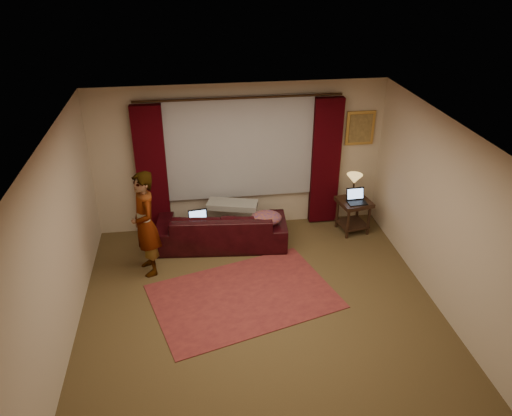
{
  "coord_description": "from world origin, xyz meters",
  "views": [
    {
      "loc": [
        -0.84,
        -5.45,
        4.57
      ],
      "look_at": [
        0.1,
        1.2,
        1.0
      ],
      "focal_mm": 35.0,
      "sensor_mm": 36.0,
      "label": 1
    }
  ],
  "objects_px": {
    "tiffany_lamp": "(354,186)",
    "laptop_table": "(358,197)",
    "sofa": "(222,222)",
    "laptop_sofa": "(199,220)",
    "person": "(145,224)",
    "end_table": "(353,216)"
  },
  "relations": [
    {
      "from": "laptop_sofa",
      "to": "laptop_table",
      "type": "xyz_separation_m",
      "value": [
        2.72,
        0.11,
        0.17
      ]
    },
    {
      "from": "laptop_sofa",
      "to": "person",
      "type": "relative_size",
      "value": 0.21
    },
    {
      "from": "tiffany_lamp",
      "to": "laptop_table",
      "type": "distance_m",
      "value": 0.24
    },
    {
      "from": "laptop_sofa",
      "to": "end_table",
      "type": "xyz_separation_m",
      "value": [
        2.71,
        0.21,
        -0.25
      ]
    },
    {
      "from": "laptop_sofa",
      "to": "person",
      "type": "xyz_separation_m",
      "value": [
        -0.81,
        -0.54,
        0.29
      ]
    },
    {
      "from": "tiffany_lamp",
      "to": "laptop_table",
      "type": "height_order",
      "value": "tiffany_lamp"
    },
    {
      "from": "laptop_sofa",
      "to": "laptop_table",
      "type": "bearing_deg",
      "value": -4.82
    },
    {
      "from": "laptop_sofa",
      "to": "tiffany_lamp",
      "type": "bearing_deg",
      "value": -0.22
    },
    {
      "from": "sofa",
      "to": "person",
      "type": "height_order",
      "value": "person"
    },
    {
      "from": "sofa",
      "to": "tiffany_lamp",
      "type": "relative_size",
      "value": 4.95
    },
    {
      "from": "sofa",
      "to": "laptop_table",
      "type": "distance_m",
      "value": 2.37
    },
    {
      "from": "end_table",
      "to": "person",
      "type": "xyz_separation_m",
      "value": [
        -3.53,
        -0.75,
        0.54
      ]
    },
    {
      "from": "end_table",
      "to": "tiffany_lamp",
      "type": "bearing_deg",
      "value": 88.25
    },
    {
      "from": "person",
      "to": "laptop_sofa",
      "type": "bearing_deg",
      "value": 104.77
    },
    {
      "from": "sofa",
      "to": "laptop_table",
      "type": "bearing_deg",
      "value": -174.19
    },
    {
      "from": "end_table",
      "to": "tiffany_lamp",
      "type": "height_order",
      "value": "tiffany_lamp"
    },
    {
      "from": "sofa",
      "to": "laptop_sofa",
      "type": "relative_size",
      "value": 6.26
    },
    {
      "from": "end_table",
      "to": "person",
      "type": "distance_m",
      "value": 3.65
    },
    {
      "from": "person",
      "to": "end_table",
      "type": "bearing_deg",
      "value": 83.3
    },
    {
      "from": "tiffany_lamp",
      "to": "sofa",
      "type": "bearing_deg",
      "value": -174.17
    },
    {
      "from": "end_table",
      "to": "laptop_table",
      "type": "bearing_deg",
      "value": -83.87
    },
    {
      "from": "sofa",
      "to": "tiffany_lamp",
      "type": "height_order",
      "value": "tiffany_lamp"
    }
  ]
}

